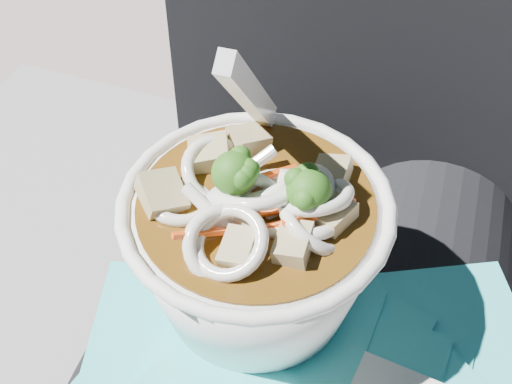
# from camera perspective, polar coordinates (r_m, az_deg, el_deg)

# --- Properties ---
(person_body) EXTENTS (0.34, 0.94, 0.99)m
(person_body) POSITION_cam_1_polar(r_m,az_deg,el_deg) (0.59, 4.56, -8.48)
(person_body) COLOR black
(person_body) RESTS_ON ground
(udon_bowl) EXTENTS (0.17, 0.17, 0.21)m
(udon_bowl) POSITION_cam_1_polar(r_m,az_deg,el_deg) (0.46, 0.05, -3.90)
(udon_bowl) COLOR white
(udon_bowl) RESTS_ON plastic_bag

